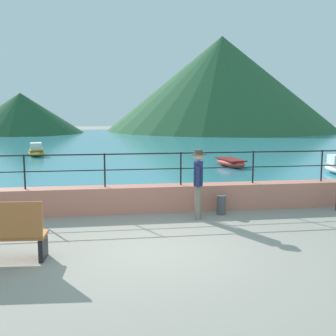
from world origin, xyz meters
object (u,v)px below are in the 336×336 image
Objects in this scene: person_walking at (198,180)px; boat_3 at (36,151)px; bollard at (221,205)px; boat_1 at (231,162)px.

boat_3 is at bearing 112.80° from person_walking.
bollard is 0.21× the size of boat_3.
person_walking is 1.05m from bollard.
person_walking is 16.29m from boat_3.
boat_1 is 1.01× the size of boat_3.
bollard is 16.27m from boat_3.
boat_3 is at bearing 115.49° from bollard.
person_walking reaches higher than boat_3.
boat_1 is (2.84, 8.53, 0.00)m from bollard.
boat_3 reaches higher than boat_1.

